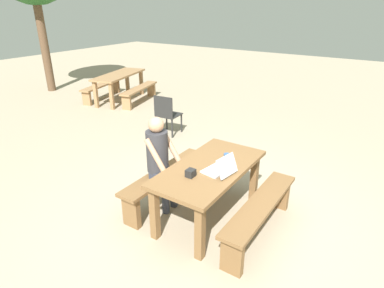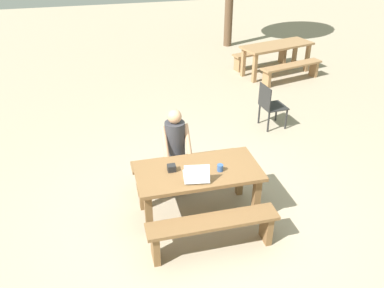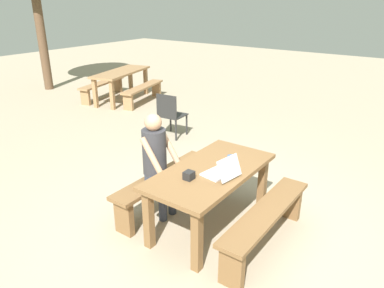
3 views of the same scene
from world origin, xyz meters
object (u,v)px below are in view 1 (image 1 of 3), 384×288
at_px(small_pouch, 191,173).
at_px(plastic_chair, 167,114).
at_px(person_seated, 160,157).
at_px(coffee_mug, 227,157).
at_px(picnic_table_front, 209,175).
at_px(laptop, 220,169).
at_px(picnic_table_mid, 119,78).

bearing_deg(small_pouch, plastic_chair, 42.69).
xyz_separation_m(person_seated, plastic_chair, (2.16, 1.56, -0.30)).
height_order(coffee_mug, person_seated, person_seated).
relative_size(coffee_mug, plastic_chair, 0.10).
distance_m(small_pouch, person_seated, 0.63).
xyz_separation_m(coffee_mug, plastic_chair, (1.73, 2.31, -0.32)).
relative_size(picnic_table_front, plastic_chair, 1.89).
relative_size(laptop, picnic_table_mid, 0.19).
bearing_deg(person_seated, picnic_table_mid, 50.60).
bearing_deg(picnic_table_front, laptop, -112.02).
distance_m(coffee_mug, person_seated, 0.87).
relative_size(small_pouch, coffee_mug, 1.17).
bearing_deg(coffee_mug, picnic_table_mid, 58.46).
relative_size(laptop, person_seated, 0.29).
bearing_deg(coffee_mug, plastic_chair, 53.14).
height_order(person_seated, picnic_table_mid, person_seated).
xyz_separation_m(picnic_table_front, picnic_table_mid, (3.36, 4.94, 0.01)).
bearing_deg(coffee_mug, small_pouch, 166.19).
relative_size(person_seated, plastic_chair, 1.50).
relative_size(picnic_table_front, laptop, 4.36).
bearing_deg(picnic_table_front, person_seated, 103.32).
distance_m(coffee_mug, plastic_chair, 2.91).
relative_size(person_seated, picnic_table_mid, 0.66).
height_order(small_pouch, person_seated, person_seated).
height_order(coffee_mug, picnic_table_mid, coffee_mug).
bearing_deg(picnic_table_front, picnic_table_mid, 55.79).
relative_size(picnic_table_front, coffee_mug, 18.12).
height_order(small_pouch, plastic_chair, plastic_chair).
height_order(picnic_table_front, plastic_chair, plastic_chair).
distance_m(small_pouch, plastic_chair, 3.21).
xyz_separation_m(laptop, picnic_table_mid, (3.44, 5.13, -0.16)).
distance_m(laptop, picnic_table_mid, 6.18).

